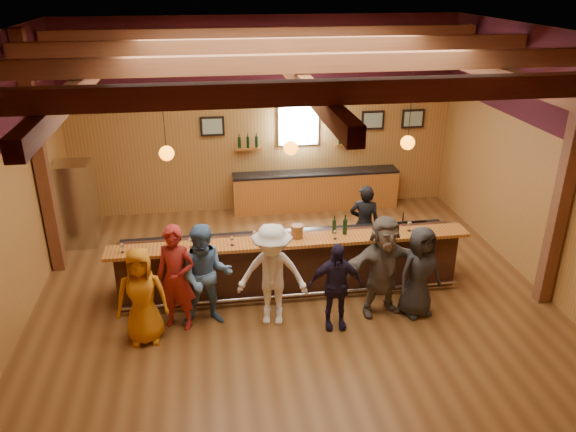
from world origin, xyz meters
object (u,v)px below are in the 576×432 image
Objects in this scene: customer_orange at (142,296)px; customer_navy at (335,286)px; stainless_fridge at (77,204)px; customer_brown at (383,266)px; ice_bucket at (297,231)px; back_bar_cabinet at (316,190)px; bar_counter at (290,261)px; customer_denim at (206,276)px; bottle_a at (334,226)px; customer_dark at (419,272)px; customer_white at (272,275)px; bartender at (364,224)px; customer_redvest at (176,278)px.

customer_orange is 1.06× the size of customer_navy.
customer_orange is (1.62, -3.74, -0.10)m from stainless_fridge.
ice_bucket is at bearing 137.76° from customer_brown.
back_bar_cabinet is at bearing 86.20° from customer_navy.
back_bar_cabinet is (1.18, 3.57, -0.05)m from bar_counter.
bottle_a is at bearing 20.49° from customer_denim.
ice_bucket is at bearing 21.65° from customer_orange.
customer_dark reaches higher than customer_navy.
customer_denim reaches higher than back_bar_cabinet.
stainless_fridge is 5.58× the size of bottle_a.
customer_white is 2.76m from bartender.
bottle_a is (4.87, -2.62, 0.34)m from stainless_fridge.
bartender is at bearing 25.41° from bar_counter.
customer_orange is 3.02m from customer_navy.
customer_white is 7.65× the size of ice_bucket.
stainless_fridge is at bearing 133.47° from customer_dark.
ice_bucket is at bearing 68.89° from customer_white.
customer_orange is (-2.50, -1.29, 0.27)m from bar_counter.
customer_navy is 0.93× the size of bartender.
bottle_a reaches higher than ice_bucket.
bar_counter is 19.52× the size of bottle_a.
bottle_a is (0.76, -0.17, 0.71)m from bar_counter.
customer_dark is at bearing -22.57° from customer_brown.
stainless_fridge is 1.13× the size of customer_dark.
customer_redvest is at bearing -177.09° from customer_denim.
customer_brown is 7.66× the size of ice_bucket.
stainless_fridge is at bearing 144.37° from customer_navy.
customer_white is at bearing -44.10° from stainless_fridge.
customer_denim is (2.61, -3.41, -0.02)m from stainless_fridge.
customer_navy is at bearing -97.70° from back_bar_cabinet.
customer_white is 1.57m from bottle_a.
customer_denim reaches higher than customer_navy.
customer_denim is at bearing -147.54° from bar_counter.
back_bar_cabinet is 12.39× the size of bottle_a.
customer_navy is (2.02, -0.41, -0.13)m from customer_denim.
customer_redvest is 0.48m from customer_denim.
customer_brown reaches higher than ice_bucket.
stainless_fridge is 7.80× the size of ice_bucket.
bartender is at bearing 30.23° from customer_denim.
customer_orange is at bearing 173.27° from customer_brown.
stainless_fridge is 7.11m from customer_dark.
bartender is at bearing -16.54° from stainless_fridge.
ice_bucket is 0.71× the size of bottle_a.
back_bar_cabinet is 2.51× the size of customer_dark.
customer_navy is (-0.67, -4.94, 0.28)m from back_bar_cabinet.
customer_orange is at bearing -160.49° from customer_denim.
customer_orange is 0.61m from customer_redvest.
customer_navy is (0.98, -0.28, -0.13)m from customer_white.
back_bar_cabinet is 2.22× the size of stainless_fridge.
customer_dark is (0.79, -4.78, 0.32)m from back_bar_cabinet.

